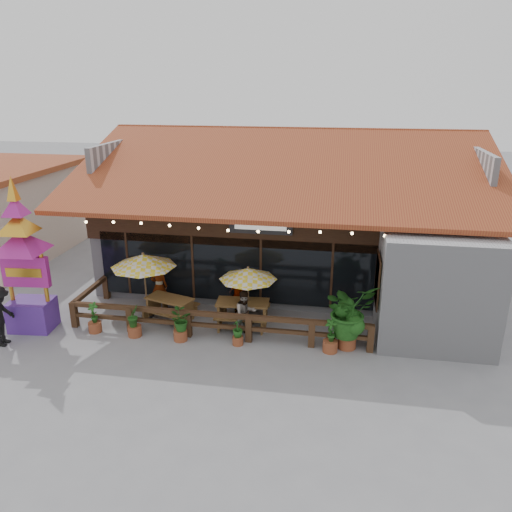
% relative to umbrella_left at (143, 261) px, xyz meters
% --- Properties ---
extents(ground, '(100.00, 100.00, 0.00)m').
position_rel_umbrella_left_xyz_m(ground, '(4.37, -0.65, -2.10)').
color(ground, gray).
rests_on(ground, ground).
extents(restaurant_building, '(15.50, 14.73, 6.09)m').
position_rel_umbrella_left_xyz_m(restaurant_building, '(4.63, 5.96, 0.11)').
color(restaurant_building, '#B6B6BC').
rests_on(restaurant_building, ground).
extents(patio_railing, '(10.00, 2.60, 0.92)m').
position_rel_umbrella_left_xyz_m(patio_railing, '(2.12, -0.92, -1.48)').
color(patio_railing, '#442D18').
rests_on(patio_railing, ground).
extents(umbrella_left, '(2.73, 2.73, 2.41)m').
position_rel_umbrella_left_xyz_m(umbrella_left, '(0.00, 0.00, 0.00)').
color(umbrella_left, brown).
rests_on(umbrella_left, ground).
extents(umbrella_right, '(2.24, 2.24, 2.09)m').
position_rel_umbrella_left_xyz_m(umbrella_right, '(3.62, 0.09, -0.27)').
color(umbrella_right, brown).
rests_on(umbrella_right, ground).
extents(picnic_table_left, '(1.96, 1.81, 0.78)m').
position_rel_umbrella_left_xyz_m(picnic_table_left, '(0.85, -0.01, -1.57)').
color(picnic_table_left, brown).
rests_on(picnic_table_left, ground).
extents(picnic_table_right, '(1.86, 1.63, 0.85)m').
position_rel_umbrella_left_xyz_m(picnic_table_right, '(3.45, -0.02, -1.52)').
color(picnic_table_right, brown).
rests_on(picnic_table_right, ground).
extents(thai_sign_tower, '(2.23, 2.23, 5.56)m').
position_rel_umbrella_left_xyz_m(thai_sign_tower, '(-3.44, -1.50, 0.84)').
color(thai_sign_tower, '#522790').
rests_on(thai_sign_tower, ground).
extents(tropical_plant, '(2.05, 1.99, 2.15)m').
position_rel_umbrella_left_xyz_m(tropical_plant, '(6.96, -1.02, -0.87)').
color(tropical_plant, brown).
rests_on(tropical_plant, ground).
extents(diner_a, '(0.62, 0.42, 1.67)m').
position_rel_umbrella_left_xyz_m(diner_a, '(0.18, 0.82, -1.26)').
color(diner_a, '#341F10').
rests_on(diner_a, ground).
extents(diner_b, '(0.96, 0.93, 1.57)m').
position_rel_umbrella_left_xyz_m(diner_b, '(3.68, -0.78, -1.31)').
color(diner_b, '#341F10').
rests_on(diner_b, ground).
extents(diner_c, '(0.93, 0.74, 1.48)m').
position_rel_umbrella_left_xyz_m(diner_c, '(3.16, 0.72, -1.36)').
color(diner_c, '#341F10').
rests_on(diner_c, ground).
extents(pedestrian, '(0.87, 1.35, 1.97)m').
position_rel_umbrella_left_xyz_m(pedestrian, '(-3.73, -2.66, -1.11)').
color(pedestrian, black).
rests_on(pedestrian, ground).
extents(planter_a, '(0.43, 0.43, 1.06)m').
position_rel_umbrella_left_xyz_m(planter_a, '(-1.29, -1.39, -1.65)').
color(planter_a, brown).
rests_on(planter_a, ground).
extents(planter_b, '(0.45, 0.49, 1.10)m').
position_rel_umbrella_left_xyz_m(planter_b, '(0.12, -1.44, -1.60)').
color(planter_b, brown).
rests_on(planter_b, ground).
extents(planter_c, '(0.74, 0.67, 1.07)m').
position_rel_umbrella_left_xyz_m(planter_c, '(1.69, -1.46, -1.49)').
color(planter_c, brown).
rests_on(planter_c, ground).
extents(planter_d, '(0.45, 0.45, 0.85)m').
position_rel_umbrella_left_xyz_m(planter_d, '(3.57, -1.42, -1.69)').
color(planter_d, brown).
rests_on(planter_d, ground).
extents(planter_e, '(0.48, 0.46, 1.12)m').
position_rel_umbrella_left_xyz_m(planter_e, '(6.46, -1.36, -1.63)').
color(planter_e, brown).
rests_on(planter_e, ground).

